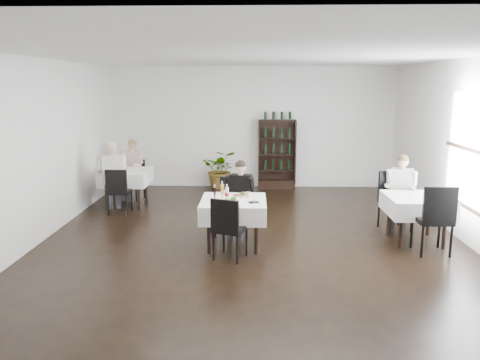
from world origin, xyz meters
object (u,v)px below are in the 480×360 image
Objects in this scene: wine_shelf at (277,155)px; main_table at (234,209)px; potted_tree at (221,169)px; diner_main at (240,193)px.

main_table is at bearing -101.78° from wine_shelf.
wine_shelf is at bearing 4.73° from potted_tree.
diner_main reaches higher than main_table.
diner_main is at bearing -81.32° from potted_tree.
potted_tree is at bearing -175.27° from wine_shelf.
potted_tree is (-1.38, -0.11, -0.36)m from wine_shelf.
wine_shelf is at bearing 78.22° from main_table.
wine_shelf is 4.41m from main_table.
wine_shelf reaches higher than potted_tree.
main_table is 0.78× the size of diner_main.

